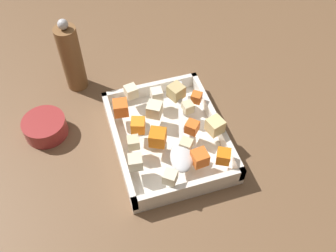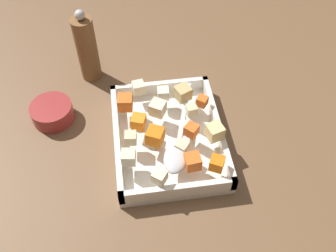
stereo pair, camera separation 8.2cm
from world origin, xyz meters
The scene contains 22 objects.
ground_plane centered at (0.00, 0.00, 0.00)m, with size 4.00×4.00×0.00m, color brown.
baking_dish centered at (0.01, -0.02, 0.01)m, with size 0.30×0.24×0.05m.
carrot_chunk_front_center centered at (-0.01, 0.02, 0.07)m, with size 0.03×0.03×0.03m, color orange.
carrot_chunk_corner_sw centered at (0.09, 0.07, 0.06)m, with size 0.03×0.03×0.03m, color orange.
carrot_chunk_far_left centered at (-0.01, -0.06, 0.06)m, with size 0.03×0.03×0.03m, color orange.
carrot_chunk_under_handle centered at (0.07, -0.10, 0.06)m, with size 0.02×0.02×0.02m, color orange.
carrot_chunk_center centered at (-0.10, -0.10, 0.06)m, with size 0.03×0.03×0.03m, color orange.
carrot_chunk_heap_top centered at (-0.09, -0.05, 0.06)m, with size 0.03×0.03×0.03m, color orange.
carrot_chunk_rim_edge centered at (0.03, 0.05, 0.06)m, with size 0.03×0.03×0.03m, color orange.
potato_chunk_back_center centered at (0.13, 0.04, 0.06)m, with size 0.03×0.03×0.03m, color beige.
potato_chunk_near_right centered at (0.05, -0.07, 0.06)m, with size 0.02×0.02×0.02m, color beige.
potato_chunk_near_left centered at (0.10, -0.06, 0.06)m, with size 0.03×0.03×0.03m, color tan.
potato_chunk_corner_se centered at (0.06, 0.00, 0.06)m, with size 0.03×0.03×0.03m, color beige.
potato_chunk_mid_left centered at (-0.11, 0.02, 0.06)m, with size 0.03×0.03×0.03m, color beige.
potato_chunk_mid_right centered at (-0.01, 0.07, 0.06)m, with size 0.02×0.02×0.02m, color beige.
potato_chunk_corner_ne centered at (-0.05, -0.04, 0.06)m, with size 0.02×0.02×0.02m, color beige.
potato_chunk_heap_side centered at (-0.02, -0.11, 0.06)m, with size 0.03×0.03×0.03m, color #E0CC89.
parsnip_chunk_near_spoon centered at (-0.06, 0.07, 0.06)m, with size 0.03×0.03×0.03m, color beige.
parsnip_chunk_far_right centered at (0.11, -0.02, 0.06)m, with size 0.03×0.03×0.03m, color silver.
serving_spoon centered at (-0.06, -0.02, 0.06)m, with size 0.26×0.10×0.02m.
pepper_mill centered at (0.26, 0.15, 0.09)m, with size 0.05×0.05×0.20m.
small_prep_bowl centered at (0.12, 0.24, 0.02)m, with size 0.10×0.10×0.04m, color maroon.
Camera 1 is at (-0.48, 0.14, 0.70)m, focal length 40.70 mm.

